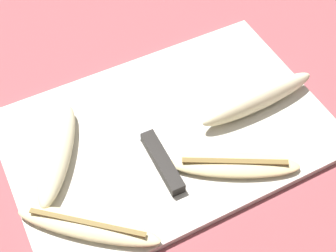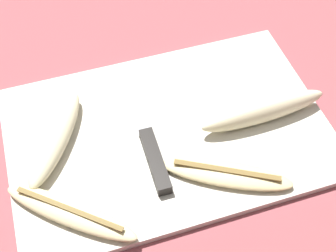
% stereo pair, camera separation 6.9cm
% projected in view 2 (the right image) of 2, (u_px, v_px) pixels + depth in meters
% --- Properties ---
extents(ground_plane, '(4.00, 4.00, 0.00)m').
position_uv_depth(ground_plane, '(168.00, 135.00, 0.71)').
color(ground_plane, '#93474C').
extents(cutting_board, '(0.47, 0.31, 0.01)m').
position_uv_depth(cutting_board, '(168.00, 132.00, 0.70)').
color(cutting_board, beige).
rests_on(cutting_board, ground_plane).
extents(knife, '(0.03, 0.22, 0.02)m').
position_uv_depth(knife, '(151.00, 150.00, 0.67)').
color(knife, black).
rests_on(knife, cutting_board).
extents(banana_soft_right, '(0.17, 0.15, 0.02)m').
position_uv_depth(banana_soft_right, '(70.00, 213.00, 0.61)').
color(banana_soft_right, beige).
rests_on(banana_soft_right, cutting_board).
extents(banana_pale_long, '(0.12, 0.17, 0.03)m').
position_uv_depth(banana_pale_long, '(55.00, 138.00, 0.67)').
color(banana_pale_long, beige).
rests_on(banana_pale_long, cutting_board).
extents(banana_bright_far, '(0.20, 0.04, 0.04)m').
position_uv_depth(banana_bright_far, '(264.00, 111.00, 0.70)').
color(banana_bright_far, beige).
rests_on(banana_bright_far, cutting_board).
extents(banana_mellow_near, '(0.18, 0.13, 0.02)m').
position_uv_depth(banana_mellow_near, '(226.00, 174.00, 0.64)').
color(banana_mellow_near, beige).
rests_on(banana_mellow_near, cutting_board).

